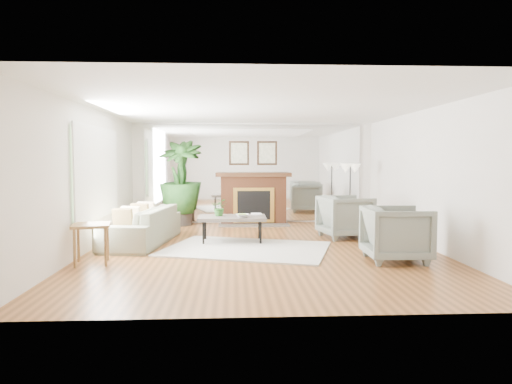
{
  "coord_description": "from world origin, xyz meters",
  "views": [
    {
      "loc": [
        -0.51,
        -7.97,
        1.57
      ],
      "look_at": [
        -0.07,
        0.6,
        0.97
      ],
      "focal_mm": 32.0,
      "sensor_mm": 36.0,
      "label": 1
    }
  ],
  "objects": [
    {
      "name": "ground",
      "position": [
        0.0,
        0.0,
        0.0
      ],
      "size": [
        7.0,
        7.0,
        0.0
      ],
      "primitive_type": "plane",
      "color": "brown",
      "rests_on": "ground"
    },
    {
      "name": "mirror_panel",
      "position": [
        0.0,
        3.47,
        1.25
      ],
      "size": [
        5.4,
        0.04,
        2.4
      ],
      "primitive_type": "cube",
      "color": "silver",
      "rests_on": "wall_back"
    },
    {
      "name": "book",
      "position": [
        -0.15,
        0.89,
        0.52
      ],
      "size": [
        0.21,
        0.28,
        0.02
      ],
      "primitive_type": "imported",
      "rotation": [
        0.0,
        0.0,
        0.02
      ],
      "color": "brown",
      "rests_on": "coffee_table"
    },
    {
      "name": "floor_lamp",
      "position": [
        2.21,
        2.47,
        1.27
      ],
      "size": [
        0.48,
        0.27,
        1.49
      ],
      "color": "black",
      "rests_on": "ground"
    },
    {
      "name": "wall_left",
      "position": [
        -2.99,
        0.0,
        1.25
      ],
      "size": [
        0.02,
        7.0,
        2.5
      ],
      "primitive_type": "cube",
      "color": "white",
      "rests_on": "ground"
    },
    {
      "name": "wall_back",
      "position": [
        0.0,
        3.49,
        1.25
      ],
      "size": [
        6.0,
        0.02,
        2.5
      ],
      "primitive_type": "cube",
      "color": "white",
      "rests_on": "ground"
    },
    {
      "name": "sofa",
      "position": [
        -2.23,
        0.68,
        0.34
      ],
      "size": [
        1.21,
        2.43,
        0.68
      ],
      "primitive_type": "imported",
      "rotation": [
        0.0,
        0.0,
        -1.7
      ],
      "color": "gray",
      "rests_on": "ground"
    },
    {
      "name": "potted_ficus",
      "position": [
        -1.8,
        3.1,
        1.1
      ],
      "size": [
        1.18,
        1.18,
        2.06
      ],
      "color": "#29231E",
      "rests_on": "ground"
    },
    {
      "name": "area_rug",
      "position": [
        -0.27,
        -0.03,
        0.01
      ],
      "size": [
        3.23,
        2.71,
        0.03
      ],
      "primitive_type": "cube",
      "rotation": [
        0.0,
        0.0,
        -0.3
      ],
      "color": "silver",
      "rests_on": "ground"
    },
    {
      "name": "fruit_bowl",
      "position": [
        -0.33,
        0.5,
        0.54
      ],
      "size": [
        0.29,
        0.29,
        0.06
      ],
      "primitive_type": "imported",
      "rotation": [
        0.0,
        0.0,
        0.19
      ],
      "color": "brown",
      "rests_on": "coffee_table"
    },
    {
      "name": "armchair_back",
      "position": [
        1.77,
        1.13,
        0.43
      ],
      "size": [
        1.11,
        1.09,
        0.87
      ],
      "primitive_type": "imported",
      "rotation": [
        0.0,
        0.0,
        1.77
      ],
      "color": "slate",
      "rests_on": "ground"
    },
    {
      "name": "fireplace",
      "position": [
        0.0,
        3.26,
        0.66
      ],
      "size": [
        1.85,
        0.83,
        2.05
      ],
      "color": "brown",
      "rests_on": "ground"
    },
    {
      "name": "wall_right",
      "position": [
        2.99,
        0.0,
        1.25
      ],
      "size": [
        0.02,
        7.0,
        2.5
      ],
      "primitive_type": "cube",
      "color": "white",
      "rests_on": "ground"
    },
    {
      "name": "armchair_front",
      "position": [
        2.04,
        -1.04,
        0.43
      ],
      "size": [
        0.97,
        0.95,
        0.86
      ],
      "primitive_type": "imported",
      "rotation": [
        0.0,
        0.0,
        1.54
      ],
      "color": "slate",
      "rests_on": "ground"
    },
    {
      "name": "tabletop_plant",
      "position": [
        -0.76,
        0.72,
        0.68
      ],
      "size": [
        0.33,
        0.3,
        0.33
      ],
      "primitive_type": "imported",
      "rotation": [
        0.0,
        0.0,
        -0.13
      ],
      "color": "#306525",
      "rests_on": "coffee_table"
    },
    {
      "name": "coffee_table",
      "position": [
        -0.52,
        0.66,
        0.47
      ],
      "size": [
        1.28,
        0.75,
        0.51
      ],
      "rotation": [
        0.0,
        0.0,
        -0.01
      ],
      "color": "#585045",
      "rests_on": "ground"
    },
    {
      "name": "window_panel",
      "position": [
        -2.96,
        0.4,
        1.35
      ],
      "size": [
        0.04,
        2.4,
        1.5
      ],
      "primitive_type": "cube",
      "color": "#B2E09E",
      "rests_on": "wall_left"
    },
    {
      "name": "side_table",
      "position": [
        -2.65,
        -1.02,
        0.52
      ],
      "size": [
        0.64,
        0.64,
        0.62
      ],
      "rotation": [
        0.0,
        0.0,
        0.2
      ],
      "color": "brown",
      "rests_on": "ground"
    }
  ]
}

